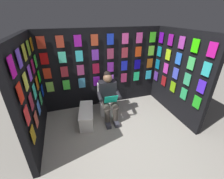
# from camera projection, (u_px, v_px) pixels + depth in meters

# --- Properties ---
(ground_plane) EXTENTS (30.00, 30.00, 0.00)m
(ground_plane) POSITION_uv_depth(u_px,v_px,m) (129.00, 153.00, 2.86)
(ground_plane) COLOR #9E998E
(display_wall_back) EXTENTS (3.23, 0.14, 2.07)m
(display_wall_back) POSITION_uv_depth(u_px,v_px,m) (103.00, 69.00, 4.03)
(display_wall_back) COLOR black
(display_wall_back) RESTS_ON ground
(display_wall_left) EXTENTS (0.14, 1.88, 2.07)m
(display_wall_left) POSITION_uv_depth(u_px,v_px,m) (178.00, 75.00, 3.62)
(display_wall_left) COLOR black
(display_wall_left) RESTS_ON ground
(display_wall_right) EXTENTS (0.14, 1.88, 2.07)m
(display_wall_right) POSITION_uv_depth(u_px,v_px,m) (30.00, 94.00, 2.75)
(display_wall_right) COLOR black
(display_wall_right) RESTS_ON ground
(toilet) EXTENTS (0.41, 0.56, 0.77)m
(toilet) POSITION_uv_depth(u_px,v_px,m) (107.00, 101.00, 3.90)
(toilet) COLOR white
(toilet) RESTS_ON ground
(person_reading) EXTENTS (0.54, 0.70, 1.19)m
(person_reading) POSITION_uv_depth(u_px,v_px,m) (109.00, 96.00, 3.58)
(person_reading) COLOR black
(person_reading) RESTS_ON ground
(comic_longbox_near) EXTENTS (0.45, 0.83, 0.38)m
(comic_longbox_near) POSITION_uv_depth(u_px,v_px,m) (87.00, 116.00, 3.58)
(comic_longbox_near) COLOR white
(comic_longbox_near) RESTS_ON ground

